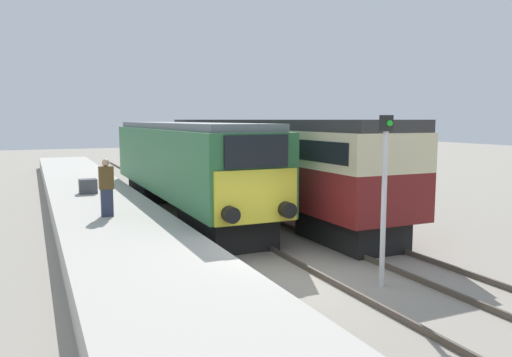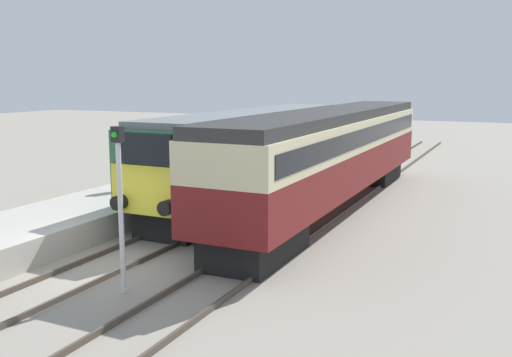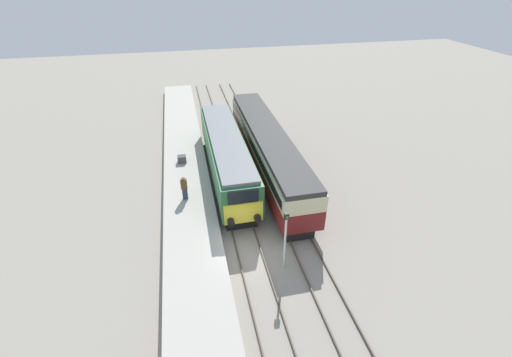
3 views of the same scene
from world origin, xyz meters
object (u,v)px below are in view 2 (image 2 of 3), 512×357
object	(u,v)px
passenger_carriage	(333,149)
person_on_platform	(129,166)
locomotive	(252,151)
luggage_crate	(202,163)
signal_post	(120,196)

from	to	relation	value
passenger_carriage	person_on_platform	bearing A→B (deg)	-152.10
locomotive	luggage_crate	size ratio (longest dim) A/B	21.40
locomotive	passenger_carriage	xyz separation A→B (m)	(3.40, 0.11, 0.24)
locomotive	signal_post	world-z (taller)	signal_post
locomotive	person_on_platform	world-z (taller)	locomotive
person_on_platform	signal_post	size ratio (longest dim) A/B	0.46
luggage_crate	locomotive	bearing A→B (deg)	-28.01
locomotive	person_on_platform	size ratio (longest dim) A/B	8.19
signal_post	luggage_crate	bearing A→B (deg)	112.76
passenger_carriage	signal_post	distance (m)	10.83
signal_post	luggage_crate	distance (m)	13.58
locomotive	person_on_platform	distance (m)	5.00
locomotive	luggage_crate	distance (m)	4.12
signal_post	luggage_crate	world-z (taller)	signal_post
locomotive	signal_post	size ratio (longest dim) A/B	3.78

